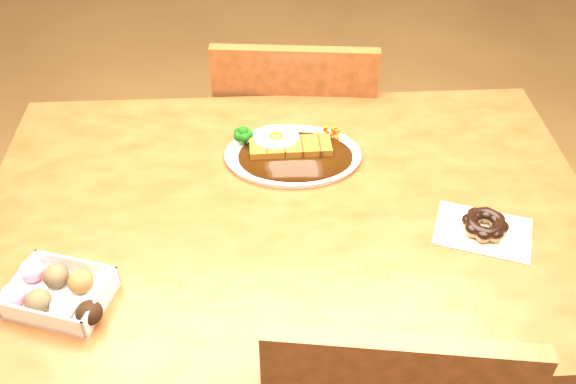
{
  "coord_description": "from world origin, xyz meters",
  "views": [
    {
      "loc": [
        -0.05,
        -0.92,
        1.6
      ],
      "look_at": [
        -0.0,
        -0.02,
        0.81
      ],
      "focal_mm": 40.0,
      "sensor_mm": 36.0,
      "label": 1
    }
  ],
  "objects_px": {
    "table": "(288,242)",
    "chair_far": "(295,150)",
    "katsu_curry_plate": "(290,152)",
    "donut_box": "(57,292)",
    "pon_de_ring": "(485,225)"
  },
  "relations": [
    {
      "from": "table",
      "to": "chair_far",
      "type": "bearing_deg",
      "value": 84.82
    },
    {
      "from": "table",
      "to": "chair_far",
      "type": "xyz_separation_m",
      "value": [
        0.05,
        0.54,
        -0.17
      ]
    },
    {
      "from": "chair_far",
      "to": "katsu_curry_plate",
      "type": "height_order",
      "value": "chair_far"
    },
    {
      "from": "chair_far",
      "to": "donut_box",
      "type": "xyz_separation_m",
      "value": [
        -0.44,
        -0.75,
        0.29
      ]
    },
    {
      "from": "donut_box",
      "to": "chair_far",
      "type": "bearing_deg",
      "value": 59.32
    },
    {
      "from": "katsu_curry_plate",
      "to": "donut_box",
      "type": "distance_m",
      "value": 0.55
    },
    {
      "from": "chair_far",
      "to": "katsu_curry_plate",
      "type": "distance_m",
      "value": 0.48
    },
    {
      "from": "katsu_curry_plate",
      "to": "pon_de_ring",
      "type": "relative_size",
      "value": 1.43
    },
    {
      "from": "table",
      "to": "pon_de_ring",
      "type": "distance_m",
      "value": 0.39
    },
    {
      "from": "donut_box",
      "to": "pon_de_ring",
      "type": "bearing_deg",
      "value": 9.41
    },
    {
      "from": "table",
      "to": "katsu_curry_plate",
      "type": "height_order",
      "value": "katsu_curry_plate"
    },
    {
      "from": "katsu_curry_plate",
      "to": "chair_far",
      "type": "bearing_deg",
      "value": 84.56
    },
    {
      "from": "table",
      "to": "katsu_curry_plate",
      "type": "distance_m",
      "value": 0.19
    },
    {
      "from": "pon_de_ring",
      "to": "donut_box",
      "type": "bearing_deg",
      "value": -170.59
    },
    {
      "from": "chair_far",
      "to": "katsu_curry_plate",
      "type": "xyz_separation_m",
      "value": [
        -0.04,
        -0.38,
        0.29
      ]
    }
  ]
}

